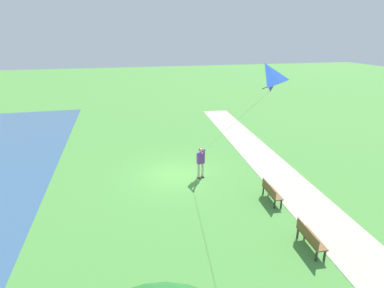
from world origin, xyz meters
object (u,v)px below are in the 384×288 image
object	(u,v)px
person_kite_flyer	(201,160)
park_bench_far_walkway	(310,237)
flying_kite	(264,78)
park_bench_near_walkway	(271,191)

from	to	relation	value
person_kite_flyer	park_bench_far_walkway	distance (m)	7.12
person_kite_flyer	park_bench_far_walkway	bearing A→B (deg)	109.30
person_kite_flyer	flying_kite	bearing A→B (deg)	100.22
park_bench_far_walkway	park_bench_near_walkway	bearing A→B (deg)	-93.82
person_kite_flyer	flying_kite	xyz separation A→B (m)	(-0.89, 4.94, 5.04)
flying_kite	park_bench_far_walkway	distance (m)	6.03
flying_kite	park_bench_far_walkway	world-z (taller)	flying_kite
flying_kite	park_bench_far_walkway	bearing A→B (deg)	129.60
park_bench_far_walkway	flying_kite	bearing A→B (deg)	-50.40
flying_kite	park_bench_far_walkway	xyz separation A→B (m)	(-1.46, 1.76, -5.58)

